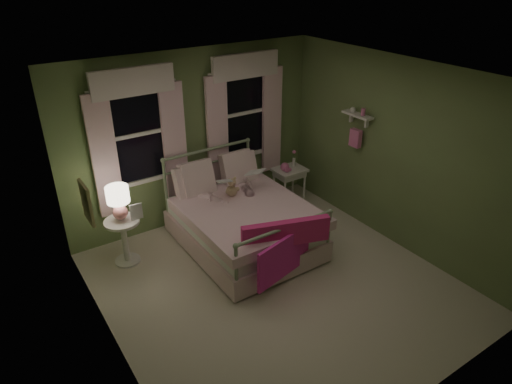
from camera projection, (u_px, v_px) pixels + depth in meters
room_shell at (278, 193)px, 5.17m from camera, size 4.20×4.20×4.20m
bed at (242, 221)px, 6.40m from camera, size 1.58×2.04×1.18m
pink_throw at (287, 242)px, 5.54m from camera, size 1.08×0.44×0.71m
child_left at (208, 182)px, 6.33m from camera, size 0.29×0.25×0.68m
child_right at (243, 173)px, 6.61m from camera, size 0.38×0.32×0.67m
book_left at (217, 185)px, 6.12m from camera, size 0.23×0.18×0.26m
book_right at (252, 178)px, 6.42m from camera, size 0.23×0.19×0.26m
teddy_bear at (232, 188)px, 6.40m from camera, size 0.22×0.17×0.30m
nightstand_left at (124, 235)px, 6.01m from camera, size 0.46×0.46×0.65m
table_lamp at (118, 200)px, 5.77m from camera, size 0.29×0.29×0.46m
book_nightstand at (131, 220)px, 5.89m from camera, size 0.18×0.24×0.02m
nightstand_right at (289, 174)px, 7.38m from camera, size 0.50×0.40×0.64m
pink_toy at (285, 167)px, 7.26m from camera, size 0.14×0.18×0.14m
bud_vase at (294, 158)px, 7.37m from camera, size 0.06×0.06×0.28m
window_left at (138, 130)px, 6.10m from camera, size 1.34×0.13×1.96m
window_right at (245, 109)px, 6.94m from camera, size 1.34×0.13×1.96m
wall_shelf at (357, 127)px, 6.53m from camera, size 0.15×0.50×0.60m
framed_picture at (87, 203)px, 4.56m from camera, size 0.03×0.32×0.42m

